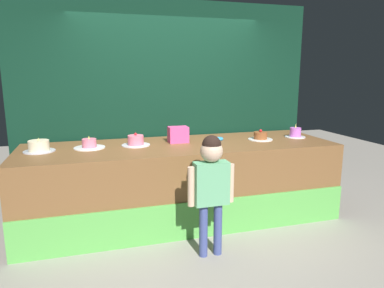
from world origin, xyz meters
name	(u,v)px	position (x,y,z in m)	size (l,w,h in m)	color
ground_plane	(195,238)	(0.00, 0.00, 0.00)	(12.00, 12.00, 0.00)	gray
stage_platform	(181,182)	(0.00, 0.58, 0.47)	(3.73, 1.19, 0.94)	brown
curtain_backdrop	(168,104)	(0.00, 1.27, 1.36)	(4.01, 0.08, 2.72)	black
child_figure	(211,179)	(0.04, -0.39, 0.78)	(0.47, 0.21, 1.21)	#3F4C8C
pink_box	(178,135)	(0.00, 0.71, 1.03)	(0.24, 0.17, 0.20)	#E24A90
donut	(219,139)	(0.53, 0.70, 0.95)	(0.12, 0.12, 0.04)	#3399D8
cake_far_left	(39,147)	(-1.58, 0.65, 0.99)	(0.33, 0.33, 0.15)	silver
cake_left	(89,145)	(-1.06, 0.68, 0.98)	(0.35, 0.35, 0.14)	white
cake_center	(136,141)	(-0.53, 0.67, 0.99)	(0.33, 0.33, 0.15)	silver
cake_right	(260,136)	(1.06, 0.58, 0.98)	(0.31, 0.31, 0.14)	white
cake_far_right	(295,133)	(1.58, 0.61, 0.99)	(0.27, 0.27, 0.18)	white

